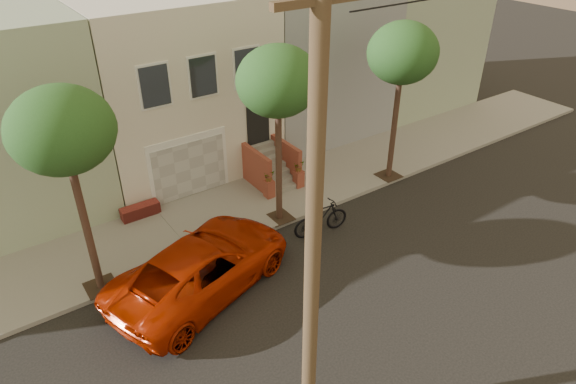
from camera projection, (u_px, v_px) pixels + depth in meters
ground at (324, 292)px, 15.35m from camera, size 90.00×90.00×0.00m
sidewalk at (236, 210)px, 19.07m from camera, size 40.00×3.70×0.15m
house_row at (162, 77)px, 21.32m from camera, size 33.10×11.70×7.00m
tree_left at (62, 132)px, 12.68m from camera, size 2.70×2.57×6.30m
tree_mid at (278, 82)px, 15.85m from camera, size 2.70×2.57×6.30m
tree_right at (403, 54)px, 18.53m from camera, size 2.70×2.57×6.30m
pickup_truck at (202, 266)px, 15.07m from camera, size 6.57×4.55×1.67m
motorcycle at (321, 218)px, 17.61m from camera, size 2.16×0.87×1.26m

